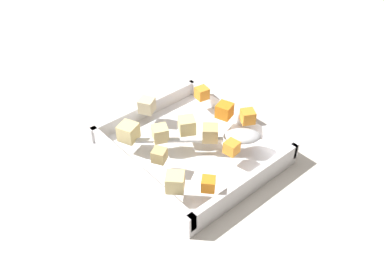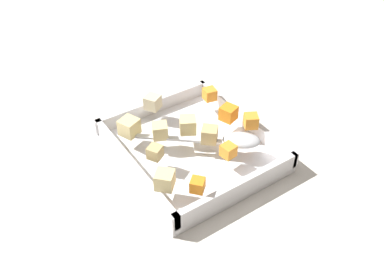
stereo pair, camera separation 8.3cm
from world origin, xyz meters
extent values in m
plane|color=beige|center=(0.00, 0.00, 0.00)|extent=(4.00, 4.00, 0.00)
cube|color=silver|center=(0.01, 0.00, 0.01)|extent=(0.31, 0.28, 0.01)
cube|color=silver|center=(0.01, -0.14, 0.03)|extent=(0.31, 0.01, 0.03)
cube|color=silver|center=(0.01, 0.13, 0.03)|extent=(0.31, 0.01, 0.03)
cube|color=silver|center=(-0.15, 0.00, 0.03)|extent=(0.01, 0.28, 0.03)
cube|color=silver|center=(0.16, 0.00, 0.03)|extent=(0.01, 0.28, 0.03)
cube|color=orange|center=(-0.12, 0.07, 0.06)|extent=(0.03, 0.03, 0.02)
cube|color=orange|center=(0.09, -0.11, 0.06)|extent=(0.03, 0.03, 0.03)
cube|color=orange|center=(-0.08, -0.03, 0.06)|extent=(0.03, 0.03, 0.02)
cube|color=orange|center=(0.01, -0.10, 0.06)|extent=(0.04, 0.04, 0.03)
cube|color=orange|center=(-0.04, -0.12, 0.06)|extent=(0.04, 0.04, 0.03)
cube|color=#E0CC89|center=(0.08, 0.09, 0.06)|extent=(0.04, 0.04, 0.03)
cube|color=#E0CC89|center=(0.02, -0.01, 0.06)|extent=(0.04, 0.04, 0.03)
cube|color=tan|center=(-0.01, 0.09, 0.06)|extent=(0.03, 0.03, 0.02)
cube|color=#E0CC89|center=(-0.08, 0.11, 0.06)|extent=(0.04, 0.04, 0.03)
cube|color=tan|center=(-0.03, -0.02, 0.06)|extent=(0.04, 0.04, 0.03)
cube|color=#E0CC89|center=(0.04, 0.05, 0.06)|extent=(0.04, 0.04, 0.03)
cube|color=beige|center=(0.13, 0.01, 0.06)|extent=(0.04, 0.04, 0.03)
ellipsoid|color=silver|center=(-0.07, -0.07, 0.06)|extent=(0.08, 0.09, 0.02)
cube|color=silver|center=(0.01, 0.02, 0.05)|extent=(0.12, 0.14, 0.01)
camera|label=1|loc=(-0.48, 0.42, 0.58)|focal=39.57mm
camera|label=2|loc=(-0.53, 0.36, 0.58)|focal=39.57mm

